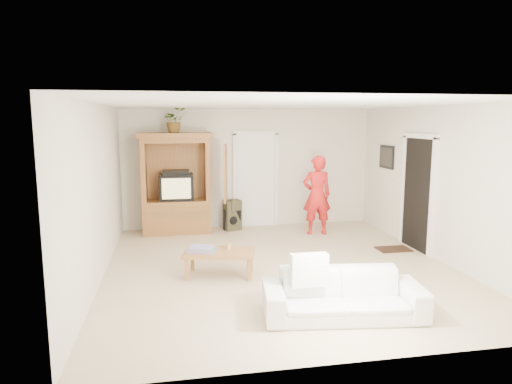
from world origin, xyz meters
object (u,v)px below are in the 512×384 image
(man, at_px, (317,195))
(armoire, at_px, (177,190))
(coffee_table, at_px, (220,254))
(sofa, at_px, (343,295))

(man, bearing_deg, armoire, -11.42)
(coffee_table, bearing_deg, armoire, 114.19)
(man, bearing_deg, coffee_table, 46.57)
(armoire, relative_size, coffee_table, 1.81)
(armoire, relative_size, man, 1.28)
(sofa, height_order, coffee_table, sofa)
(coffee_table, bearing_deg, man, 57.46)
(armoire, distance_m, sofa, 5.04)
(armoire, xyz_separation_m, sofa, (1.89, -4.63, -0.63))
(sofa, bearing_deg, man, 83.74)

